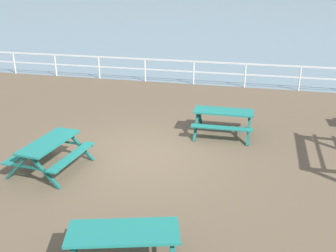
{
  "coord_description": "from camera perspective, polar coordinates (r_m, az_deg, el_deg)",
  "views": [
    {
      "loc": [
        2.87,
        -9.13,
        4.54
      ],
      "look_at": [
        0.6,
        0.29,
        0.8
      ],
      "focal_mm": 41.02,
      "sensor_mm": 36.0,
      "label": 1
    }
  ],
  "objects": [
    {
      "name": "ground_plane",
      "position": [
        10.63,
        -3.55,
        -4.8
      ],
      "size": [
        30.0,
        24.0,
        0.2
      ],
      "primitive_type": "cube",
      "color": "brown"
    },
    {
      "name": "picnic_table_far_right",
      "position": [
        11.86,
        8.25,
        1.41
      ],
      "size": [
        1.82,
        1.56,
        0.8
      ],
      "rotation": [
        0.0,
        0.0,
        0.01
      ],
      "color": "#1E7A70",
      "rests_on": "ground"
    },
    {
      "name": "picnic_table_seaward",
      "position": [
        10.01,
        -17.17,
        -3.15
      ],
      "size": [
        1.69,
        1.93,
        0.8
      ],
      "rotation": [
        0.0,
        0.0,
        1.48
      ],
      "color": "#1E7A70",
      "rests_on": "ground"
    },
    {
      "name": "sea_band",
      "position": [
        62.11,
        11.34,
        16.54
      ],
      "size": [
        142.0,
        90.0,
        0.01
      ],
      "primitive_type": "cube",
      "color": "gray",
      "rests_on": "ground"
    },
    {
      "name": "picnic_table_far_left",
      "position": [
        6.5,
        -6.61,
        -16.57
      ],
      "size": [
        2.15,
        1.95,
        0.8
      ],
      "rotation": [
        0.0,
        0.0,
        0.29
      ],
      "color": "#1E7A70",
      "rests_on": "ground"
    },
    {
      "name": "seaward_railing",
      "position": [
        17.53,
        3.84,
        8.62
      ],
      "size": [
        23.07,
        0.07,
        1.08
      ],
      "color": "white",
      "rests_on": "ground"
    }
  ]
}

